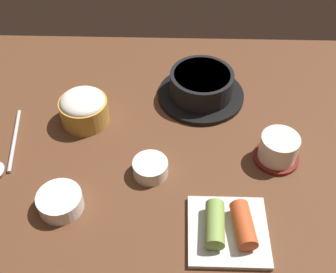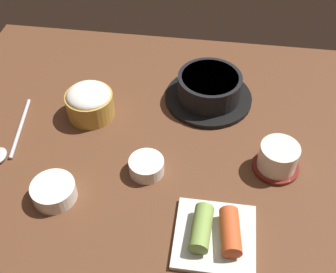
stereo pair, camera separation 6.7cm
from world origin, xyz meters
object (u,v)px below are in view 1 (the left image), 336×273
(rice_bowl, at_px, (84,108))
(side_bowl_near, at_px, (60,201))
(spoon, at_px, (2,160))
(kimchi_plate, at_px, (228,228))
(tea_cup_with_saucer, at_px, (278,149))
(stone_pot, at_px, (201,86))
(banchan_cup_center, at_px, (150,168))

(rice_bowl, distance_m, side_bowl_near, 0.23)
(rice_bowl, relative_size, spoon, 0.53)
(kimchi_plate, distance_m, spoon, 0.47)
(rice_bowl, bearing_deg, tea_cup_with_saucer, -14.04)
(side_bowl_near, bearing_deg, tea_cup_with_saucer, 17.36)
(stone_pot, relative_size, kimchi_plate, 1.43)
(rice_bowl, relative_size, kimchi_plate, 0.75)
(stone_pot, height_order, spoon, stone_pot)
(stone_pot, distance_m, tea_cup_with_saucer, 0.24)
(rice_bowl, xyz_separation_m, spoon, (-0.15, -0.12, -0.03))
(kimchi_plate, bearing_deg, stone_pot, 96.07)
(stone_pot, bearing_deg, rice_bowl, -161.26)
(tea_cup_with_saucer, distance_m, side_bowl_near, 0.43)
(spoon, bearing_deg, kimchi_plate, -18.83)
(stone_pot, distance_m, side_bowl_near, 0.41)
(side_bowl_near, height_order, spoon, side_bowl_near)
(tea_cup_with_saucer, bearing_deg, stone_pot, 128.21)
(stone_pot, height_order, kimchi_plate, stone_pot)
(tea_cup_with_saucer, height_order, side_bowl_near, tea_cup_with_saucer)
(rice_bowl, distance_m, kimchi_plate, 0.40)
(tea_cup_with_saucer, bearing_deg, side_bowl_near, -162.64)
(banchan_cup_center, xyz_separation_m, side_bowl_near, (-0.16, -0.08, 0.00))
(stone_pot, distance_m, spoon, 0.45)
(kimchi_plate, bearing_deg, spoon, 161.17)
(stone_pot, height_order, side_bowl_near, stone_pot)
(rice_bowl, height_order, side_bowl_near, rice_bowl)
(tea_cup_with_saucer, xyz_separation_m, side_bowl_near, (-0.41, -0.13, -0.01))
(tea_cup_with_saucer, xyz_separation_m, banchan_cup_center, (-0.25, -0.04, -0.01))
(rice_bowl, bearing_deg, kimchi_plate, -43.07)
(stone_pot, xyz_separation_m, spoon, (-0.40, -0.21, -0.03))
(spoon, bearing_deg, side_bowl_near, -36.78)
(rice_bowl, xyz_separation_m, banchan_cup_center, (0.15, -0.14, -0.02))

